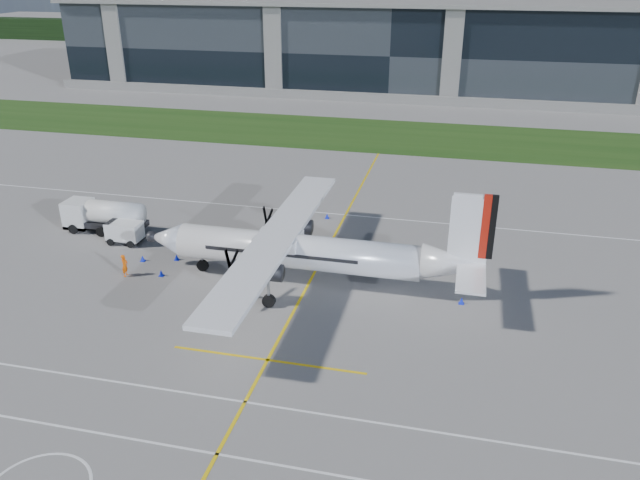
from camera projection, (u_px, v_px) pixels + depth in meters
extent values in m
plane|color=slate|center=(356.00, 150.00, 78.65)|extent=(400.00, 400.00, 0.00)
cube|color=#1B3D10|center=(366.00, 134.00, 85.75)|extent=(400.00, 18.00, 0.04)
cube|color=black|center=(397.00, 49.00, 111.13)|extent=(120.00, 20.00, 15.00)
cube|color=black|center=(423.00, 39.00, 166.27)|extent=(400.00, 6.00, 6.00)
cube|color=yellow|center=(327.00, 250.00, 51.37)|extent=(0.20, 70.00, 0.01)
cube|color=white|center=(160.00, 444.00, 30.67)|extent=(90.00, 0.15, 0.01)
imported|color=#F25907|center=(125.00, 264.00, 46.74)|extent=(0.63, 0.85, 1.99)
cone|color=#0B1CC7|center=(143.00, 258.00, 49.36)|extent=(0.36, 0.36, 0.50)
cone|color=#0B1CC7|center=(327.00, 216.00, 57.59)|extent=(0.36, 0.36, 0.50)
cone|color=#0B1CC7|center=(462.00, 300.00, 43.18)|extent=(0.36, 0.36, 0.50)
cone|color=#0B1CC7|center=(161.00, 273.00, 47.02)|extent=(0.36, 0.36, 0.50)
cone|color=#0B1CC7|center=(177.00, 257.00, 49.54)|extent=(0.36, 0.36, 0.50)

